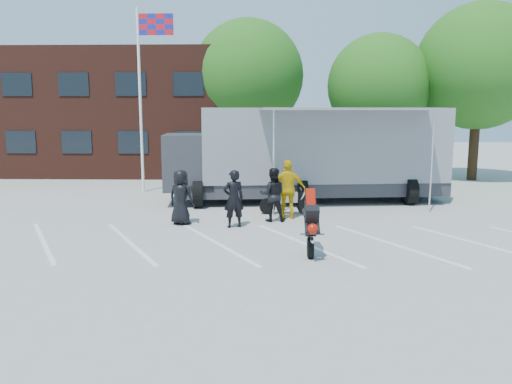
{
  "coord_description": "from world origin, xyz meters",
  "views": [
    {
      "loc": [
        -0.73,
        -12.2,
        3.51
      ],
      "look_at": [
        -1.14,
        1.75,
        1.3
      ],
      "focal_mm": 35.0,
      "sensor_mm": 36.0,
      "label": 1
    }
  ],
  "objects_px": {
    "stunt_bike_rider": "(308,251)",
    "spectator_hivis": "(288,189)",
    "tree_left": "(248,76)",
    "spectator_leather_b": "(234,199)",
    "tree_right": "(479,67)",
    "spectator_leather_c": "(273,195)",
    "transporter_truck": "(310,201)",
    "spectator_leather_a": "(181,197)",
    "flagpole": "(145,78)",
    "tree_mid": "(379,86)",
    "parked_motorcycle": "(286,214)"
  },
  "relations": [
    {
      "from": "spectator_leather_b",
      "to": "stunt_bike_rider",
      "type": "bearing_deg",
      "value": 107.82
    },
    {
      "from": "spectator_leather_a",
      "to": "tree_right",
      "type": "bearing_deg",
      "value": -118.88
    },
    {
      "from": "stunt_bike_rider",
      "to": "spectator_leather_a",
      "type": "xyz_separation_m",
      "value": [
        -3.82,
        3.05,
        0.87
      ]
    },
    {
      "from": "spectator_leather_c",
      "to": "tree_right",
      "type": "bearing_deg",
      "value": -136.62
    },
    {
      "from": "tree_right",
      "to": "tree_left",
      "type": "bearing_deg",
      "value": 172.87
    },
    {
      "from": "tree_left",
      "to": "spectator_hivis",
      "type": "xyz_separation_m",
      "value": [
        1.86,
        -11.73,
        -4.57
      ]
    },
    {
      "from": "transporter_truck",
      "to": "spectator_leather_b",
      "type": "height_order",
      "value": "transporter_truck"
    },
    {
      "from": "spectator_leather_a",
      "to": "stunt_bike_rider",
      "type": "bearing_deg",
      "value": 163.03
    },
    {
      "from": "spectator_hivis",
      "to": "tree_right",
      "type": "bearing_deg",
      "value": -133.23
    },
    {
      "from": "tree_left",
      "to": "spectator_leather_c",
      "type": "bearing_deg",
      "value": -83.69
    },
    {
      "from": "flagpole",
      "to": "spectator_leather_a",
      "type": "distance_m",
      "value": 8.33
    },
    {
      "from": "flagpole",
      "to": "tree_mid",
      "type": "height_order",
      "value": "flagpole"
    },
    {
      "from": "tree_right",
      "to": "stunt_bike_rider",
      "type": "xyz_separation_m",
      "value": [
        -9.75,
        -14.24,
        -5.88
      ]
    },
    {
      "from": "spectator_leather_c",
      "to": "spectator_hivis",
      "type": "xyz_separation_m",
      "value": [
        0.52,
        0.4,
        0.11
      ]
    },
    {
      "from": "transporter_truck",
      "to": "stunt_bike_rider",
      "type": "distance_m",
      "value": 7.53
    },
    {
      "from": "spectator_leather_b",
      "to": "spectator_leather_c",
      "type": "xyz_separation_m",
      "value": [
        1.21,
        0.93,
        -0.02
      ]
    },
    {
      "from": "stunt_bike_rider",
      "to": "spectator_hivis",
      "type": "height_order",
      "value": "spectator_hivis"
    },
    {
      "from": "tree_right",
      "to": "spectator_leather_c",
      "type": "height_order",
      "value": "tree_right"
    },
    {
      "from": "tree_mid",
      "to": "spectator_leather_c",
      "type": "xyz_separation_m",
      "value": [
        -5.66,
        -11.13,
        -4.07
      ]
    },
    {
      "from": "tree_right",
      "to": "flagpole",
      "type": "bearing_deg",
      "value": -164.52
    },
    {
      "from": "tree_left",
      "to": "stunt_bike_rider",
      "type": "height_order",
      "value": "tree_left"
    },
    {
      "from": "tree_right",
      "to": "stunt_bike_rider",
      "type": "bearing_deg",
      "value": -124.4
    },
    {
      "from": "flagpole",
      "to": "spectator_hivis",
      "type": "height_order",
      "value": "flagpole"
    },
    {
      "from": "tree_left",
      "to": "spectator_leather_c",
      "type": "distance_m",
      "value": 13.08
    },
    {
      "from": "tree_left",
      "to": "spectator_leather_b",
      "type": "distance_m",
      "value": 13.87
    },
    {
      "from": "tree_right",
      "to": "transporter_truck",
      "type": "height_order",
      "value": "tree_right"
    },
    {
      "from": "tree_right",
      "to": "spectator_leather_c",
      "type": "xyz_separation_m",
      "value": [
        -10.66,
        -10.63,
        -5.0
      ]
    },
    {
      "from": "parked_motorcycle",
      "to": "spectator_leather_c",
      "type": "bearing_deg",
      "value": 155.79
    },
    {
      "from": "tree_left",
      "to": "spectator_leather_b",
      "type": "relative_size",
      "value": 4.81
    },
    {
      "from": "spectator_leather_a",
      "to": "spectator_leather_b",
      "type": "height_order",
      "value": "spectator_leather_b"
    },
    {
      "from": "spectator_leather_c",
      "to": "spectator_hivis",
      "type": "bearing_deg",
      "value": -143.87
    },
    {
      "from": "tree_right",
      "to": "spectator_leather_a",
      "type": "height_order",
      "value": "tree_right"
    },
    {
      "from": "tree_mid",
      "to": "spectator_leather_c",
      "type": "bearing_deg",
      "value": -116.94
    },
    {
      "from": "flagpole",
      "to": "tree_mid",
      "type": "relative_size",
      "value": 1.04
    },
    {
      "from": "spectator_leather_a",
      "to": "spectator_leather_c",
      "type": "relative_size",
      "value": 0.99
    },
    {
      "from": "spectator_hivis",
      "to": "flagpole",
      "type": "bearing_deg",
      "value": -41.7
    },
    {
      "from": "tree_mid",
      "to": "stunt_bike_rider",
      "type": "xyz_separation_m",
      "value": [
        -4.75,
        -14.74,
        -4.94
      ]
    },
    {
      "from": "spectator_leather_c",
      "to": "spectator_leather_b",
      "type": "bearing_deg",
      "value": 35.96
    },
    {
      "from": "tree_left",
      "to": "transporter_truck",
      "type": "bearing_deg",
      "value": -70.87
    },
    {
      "from": "parked_motorcycle",
      "to": "stunt_bike_rider",
      "type": "xyz_separation_m",
      "value": [
        0.42,
        -4.75,
        0.0
      ]
    },
    {
      "from": "stunt_bike_rider",
      "to": "tree_mid",
      "type": "bearing_deg",
      "value": 71.64
    },
    {
      "from": "tree_left",
      "to": "spectator_leather_a",
      "type": "relative_size",
      "value": 4.94
    },
    {
      "from": "flagpole",
      "to": "spectator_leather_b",
      "type": "height_order",
      "value": "flagpole"
    },
    {
      "from": "tree_left",
      "to": "spectator_leather_b",
      "type": "bearing_deg",
      "value": -89.42
    },
    {
      "from": "spectator_leather_a",
      "to": "transporter_truck",
      "type": "bearing_deg",
      "value": -113.21
    },
    {
      "from": "spectator_leather_c",
      "to": "flagpole",
      "type": "bearing_deg",
      "value": -49.23
    },
    {
      "from": "flagpole",
      "to": "spectator_leather_c",
      "type": "xyz_separation_m",
      "value": [
        5.59,
        -6.13,
        -4.17
      ]
    },
    {
      "from": "transporter_truck",
      "to": "spectator_leather_a",
      "type": "bearing_deg",
      "value": -141.15
    },
    {
      "from": "tree_left",
      "to": "spectator_leather_c",
      "type": "xyz_separation_m",
      "value": [
        1.34,
        -12.13,
        -4.69
      ]
    },
    {
      "from": "spectator_leather_c",
      "to": "transporter_truck",
      "type": "bearing_deg",
      "value": -112.79
    }
  ]
}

